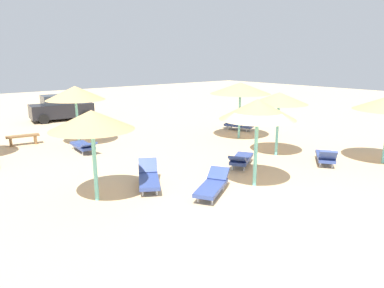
{
  "coord_description": "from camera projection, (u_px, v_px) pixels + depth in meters",
  "views": [
    {
      "loc": [
        -7.77,
        -6.26,
        4.2
      ],
      "look_at": [
        0.0,
        3.0,
        1.2
      ],
      "focal_mm": 32.87,
      "sensor_mm": 36.0,
      "label": 1
    }
  ],
  "objects": [
    {
      "name": "ground_plane",
      "position": [
        256.0,
        201.0,
        10.51
      ],
      "size": [
        80.0,
        80.0,
        0.0
      ],
      "primitive_type": "plane",
      "color": "#DBBA8C"
    },
    {
      "name": "parasol_1",
      "position": [
        240.0,
        88.0,
        18.11
      ],
      "size": [
        3.13,
        3.13,
        2.93
      ],
      "color": "#6BC6BC",
      "rests_on": "ground"
    },
    {
      "name": "parasol_2",
      "position": [
        92.0,
        120.0,
        10.01
      ],
      "size": [
        2.43,
        2.43,
        2.74
      ],
      "color": "#6BC6BC",
      "rests_on": "ground"
    },
    {
      "name": "parasol_4",
      "position": [
        258.0,
        109.0,
        11.17
      ],
      "size": [
        2.46,
        2.46,
        2.91
      ],
      "color": "#6BC6BC",
      "rests_on": "ground"
    },
    {
      "name": "parasol_5",
      "position": [
        279.0,
        98.0,
        14.86
      ],
      "size": [
        2.42,
        2.42,
        2.76
      ],
      "color": "#6BC6BC",
      "rests_on": "ground"
    },
    {
      "name": "parasol_7",
      "position": [
        75.0,
        93.0,
        16.85
      ],
      "size": [
        2.81,
        2.81,
        2.86
      ],
      "color": "#6BC6BC",
      "rests_on": "ground"
    },
    {
      "name": "lounger_1",
      "position": [
        237.0,
        124.0,
        20.77
      ],
      "size": [
        1.16,
        1.97,
        0.78
      ],
      "color": "#33478C",
      "rests_on": "ground"
    },
    {
      "name": "lounger_2",
      "position": [
        149.0,
        178.0,
        11.61
      ],
      "size": [
        1.51,
        1.92,
        0.78
      ],
      "color": "#33478C",
      "rests_on": "ground"
    },
    {
      "name": "lounger_3",
      "position": [
        326.0,
        156.0,
        14.1
      ],
      "size": [
        1.89,
        1.6,
        0.78
      ],
      "color": "#33478C",
      "rests_on": "ground"
    },
    {
      "name": "lounger_4",
      "position": [
        212.0,
        185.0,
        10.97
      ],
      "size": [
        1.97,
        1.51,
        0.66
      ],
      "color": "#33478C",
      "rests_on": "ground"
    },
    {
      "name": "lounger_5",
      "position": [
        241.0,
        159.0,
        13.79
      ],
      "size": [
        1.97,
        1.52,
        0.65
      ],
      "color": "#33478C",
      "rests_on": "ground"
    },
    {
      "name": "lounger_7",
      "position": [
        84.0,
        146.0,
        15.88
      ],
      "size": [
        0.77,
        1.96,
        0.61
      ],
      "color": "#33478C",
      "rests_on": "ground"
    },
    {
      "name": "bench_0",
      "position": [
        23.0,
        138.0,
        17.18
      ],
      "size": [
        1.55,
        0.65,
        0.49
      ],
      "color": "brown",
      "rests_on": "ground"
    },
    {
      "name": "parked_car",
      "position": [
        61.0,
        108.0,
        23.89
      ],
      "size": [
        4.19,
        2.4,
        1.72
      ],
      "color": "black",
      "rests_on": "ground"
    }
  ]
}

